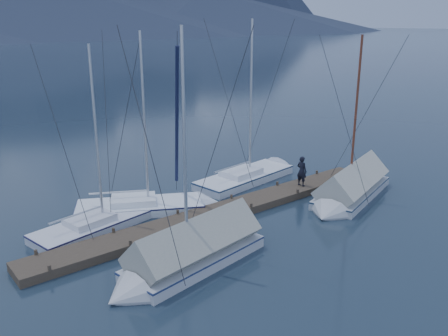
{
  "coord_description": "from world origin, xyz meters",
  "views": [
    {
      "loc": [
        -12.18,
        -13.37,
        8.31
      ],
      "look_at": [
        0.0,
        2.0,
        2.2
      ],
      "focal_mm": 38.0,
      "sensor_mm": 36.0,
      "label": 1
    }
  ],
  "objects_px": {
    "sailboat_open_left": "(112,220)",
    "sailboat_open_right": "(255,175)",
    "sailboat_covered_near": "(348,191)",
    "sailboat_covered_far": "(185,258)",
    "person": "(302,171)",
    "sailboat_open_mid": "(159,207)"
  },
  "relations": [
    {
      "from": "sailboat_open_mid",
      "to": "sailboat_covered_near",
      "type": "xyz_separation_m",
      "value": [
        7.89,
        -4.56,
        0.27
      ]
    },
    {
      "from": "sailboat_open_left",
      "to": "sailboat_open_mid",
      "type": "relative_size",
      "value": 0.94
    },
    {
      "from": "sailboat_open_left",
      "to": "sailboat_open_right",
      "type": "height_order",
      "value": "sailboat_open_right"
    },
    {
      "from": "sailboat_open_left",
      "to": "sailboat_open_mid",
      "type": "bearing_deg",
      "value": 1.12
    },
    {
      "from": "sailboat_open_left",
      "to": "sailboat_covered_far",
      "type": "xyz_separation_m",
      "value": [
        0.26,
        -5.21,
        0.3
      ]
    },
    {
      "from": "sailboat_open_left",
      "to": "sailboat_covered_far",
      "type": "bearing_deg",
      "value": -87.14
    },
    {
      "from": "sailboat_open_mid",
      "to": "sailboat_covered_near",
      "type": "relative_size",
      "value": 1.02
    },
    {
      "from": "sailboat_open_right",
      "to": "sailboat_open_left",
      "type": "bearing_deg",
      "value": -175.0
    },
    {
      "from": "sailboat_open_left",
      "to": "sailboat_open_right",
      "type": "distance_m",
      "value": 9.01
    },
    {
      "from": "sailboat_open_right",
      "to": "sailboat_covered_near",
      "type": "bearing_deg",
      "value": -76.52
    },
    {
      "from": "sailboat_covered_far",
      "to": "person",
      "type": "relative_size",
      "value": 5.89
    },
    {
      "from": "sailboat_open_right",
      "to": "person",
      "type": "distance_m",
      "value": 3.28
    },
    {
      "from": "sailboat_covered_near",
      "to": "sailboat_covered_far",
      "type": "relative_size",
      "value": 0.95
    },
    {
      "from": "person",
      "to": "sailboat_covered_near",
      "type": "bearing_deg",
      "value": -163.4
    },
    {
      "from": "sailboat_covered_near",
      "to": "sailboat_covered_far",
      "type": "distance_m",
      "value": 10.01
    },
    {
      "from": "sailboat_open_right",
      "to": "sailboat_open_mid",
      "type": "bearing_deg",
      "value": -173.63
    },
    {
      "from": "sailboat_covered_near",
      "to": "sailboat_open_right",
      "type": "bearing_deg",
      "value": 103.48
    },
    {
      "from": "sailboat_open_mid",
      "to": "sailboat_open_right",
      "type": "xyz_separation_m",
      "value": [
        6.62,
        0.74,
        0.01
      ]
    },
    {
      "from": "person",
      "to": "sailboat_open_right",
      "type": "bearing_deg",
      "value": -2.75
    },
    {
      "from": "sailboat_open_left",
      "to": "sailboat_open_right",
      "type": "relative_size",
      "value": 0.89
    },
    {
      "from": "sailboat_covered_near",
      "to": "sailboat_open_mid",
      "type": "bearing_deg",
      "value": 149.97
    },
    {
      "from": "sailboat_open_left",
      "to": "person",
      "type": "xyz_separation_m",
      "value": [
        9.26,
        -2.34,
        0.96
      ]
    }
  ]
}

